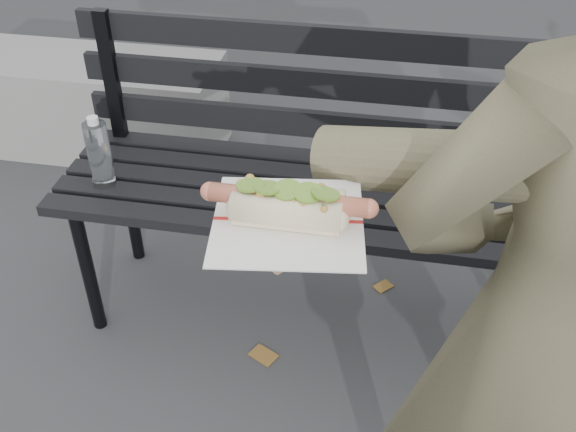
# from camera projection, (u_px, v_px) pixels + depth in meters

# --- Properties ---
(park_bench) EXTENTS (1.50, 0.44, 0.88)m
(park_bench) POSITION_uv_depth(u_px,v_px,m) (322.00, 164.00, 1.89)
(park_bench) COLOR black
(park_bench) RESTS_ON ground
(concrete_block) EXTENTS (1.20, 0.40, 0.40)m
(concrete_block) POSITION_uv_depth(u_px,v_px,m) (82.00, 103.00, 2.88)
(concrete_block) COLOR slate
(concrete_block) RESTS_ON ground
(person) EXTENTS (0.65, 0.51, 1.57)m
(person) POSITION_uv_depth(u_px,v_px,m) (557.00, 336.00, 1.02)
(person) COLOR brown
(person) RESTS_ON ground
(held_hotdog) EXTENTS (0.63, 0.31, 0.20)m
(held_hotdog) POSITION_uv_depth(u_px,v_px,m) (448.00, 180.00, 0.85)
(held_hotdog) COLOR brown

